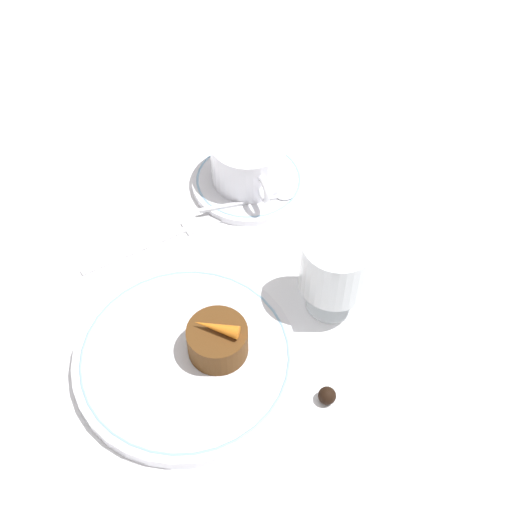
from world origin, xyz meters
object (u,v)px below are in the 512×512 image
dinner_plate (185,358)px  coffee_cup (248,160)px  dessert_cake (218,340)px  fork (169,236)px  wine_glass (336,267)px

dinner_plate → coffee_cup: bearing=146.7°
dinner_plate → dessert_cake: bearing=81.9°
fork → dessert_cake: size_ratio=2.87×
wine_glass → dessert_cake: 0.15m
coffee_cup → wine_glass: size_ratio=1.11×
dinner_plate → dessert_cake: 0.04m
wine_glass → dessert_cake: (0.02, -0.14, -0.04)m
coffee_cup → fork: 0.14m
coffee_cup → dinner_plate: bearing=-33.3°
dinner_plate → wine_glass: 0.19m
dinner_plate → wine_glass: (-0.02, 0.18, 0.06)m
fork → dinner_plate: bearing=-9.4°
wine_glass → fork: (-0.16, -0.15, -0.07)m
coffee_cup → fork: (0.05, -0.12, -0.04)m
dinner_plate → dessert_cake: size_ratio=3.72×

